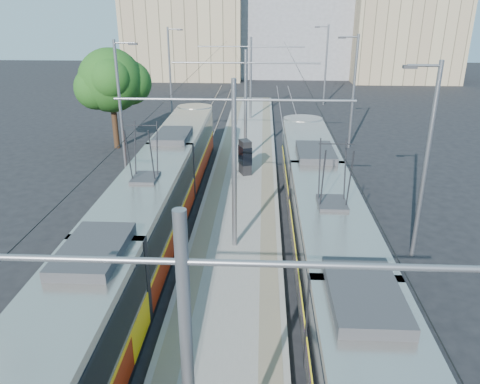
{
  "coord_description": "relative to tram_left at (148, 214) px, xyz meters",
  "views": [
    {
      "loc": [
        1.09,
        -9.67,
        9.85
      ],
      "look_at": [
        0.09,
        10.83,
        1.6
      ],
      "focal_mm": 35.0,
      "sensor_mm": 36.0,
      "label": 1
    }
  ],
  "objects": [
    {
      "name": "tram_left",
      "position": [
        0.0,
        0.0,
        0.0
      ],
      "size": [
        2.43,
        30.87,
        5.5
      ],
      "color": "black",
      "rests_on": "ground"
    },
    {
      "name": "rails",
      "position": [
        3.6,
        9.13,
        -1.69
      ],
      "size": [
        8.71,
        70.0,
        0.03
      ],
      "color": "gray",
      "rests_on": "ground"
    },
    {
      "name": "tactile_strip_right",
      "position": [
        5.05,
        9.13,
        -1.4
      ],
      "size": [
        0.7,
        50.0,
        0.01
      ],
      "primitive_type": "cube",
      "color": "gray",
      "rests_on": "platform"
    },
    {
      "name": "catenary",
      "position": [
        3.6,
        6.29,
        2.82
      ],
      "size": [
        9.2,
        70.0,
        7.0
      ],
      "color": "slate",
      "rests_on": "platform"
    },
    {
      "name": "building_left",
      "position": [
        -6.4,
        52.13,
        5.12
      ],
      "size": [
        16.32,
        12.24,
        13.63
      ],
      "color": "tan",
      "rests_on": "ground"
    },
    {
      "name": "tram_right",
      "position": [
        7.2,
        -2.24,
        0.15
      ],
      "size": [
        2.43,
        28.73,
        5.5
      ],
      "color": "black",
      "rests_on": "ground"
    },
    {
      "name": "street_lamps",
      "position": [
        3.6,
        13.13,
        2.48
      ],
      "size": [
        15.18,
        38.22,
        8.0
      ],
      "color": "slate",
      "rests_on": "ground"
    },
    {
      "name": "building_centre",
      "position": [
        9.6,
        56.13,
        5.28
      ],
      "size": [
        18.36,
        14.28,
        13.96
      ],
      "color": "gray",
      "rests_on": "ground"
    },
    {
      "name": "platform",
      "position": [
        3.6,
        9.13,
        -1.56
      ],
      "size": [
        4.0,
        50.0,
        0.3
      ],
      "primitive_type": "cube",
      "color": "gray",
      "rests_on": "ground"
    },
    {
      "name": "shelter",
      "position": [
        3.69,
        9.24,
        -0.32
      ],
      "size": [
        0.88,
        1.08,
        2.08
      ],
      "rotation": [
        0.0,
        0.0,
        0.37
      ],
      "color": "black",
      "rests_on": "platform"
    },
    {
      "name": "tactile_strip_left",
      "position": [
        2.15,
        9.13,
        -1.4
      ],
      "size": [
        0.7,
        50.0,
        0.01
      ],
      "primitive_type": "cube",
      "color": "gray",
      "rests_on": "platform"
    },
    {
      "name": "tree",
      "position": [
        -5.71,
        15.48,
        3.12
      ],
      "size": [
        4.91,
        4.54,
        7.13
      ],
      "color": "#382314",
      "rests_on": "ground"
    },
    {
      "name": "building_right",
      "position": [
        23.6,
        50.13,
        4.28
      ],
      "size": [
        14.28,
        10.2,
        11.95
      ],
      "color": "tan",
      "rests_on": "ground"
    }
  ]
}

